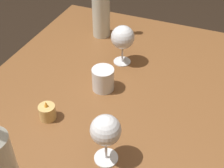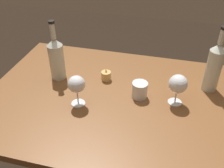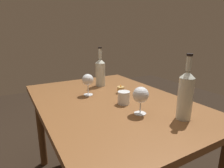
{
  "view_description": "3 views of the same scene",
  "coord_description": "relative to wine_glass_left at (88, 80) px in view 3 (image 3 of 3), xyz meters",
  "views": [
    {
      "loc": [
        -0.66,
        -0.3,
        1.44
      ],
      "look_at": [
        0.02,
        -0.03,
        0.84
      ],
      "focal_mm": 50.04,
      "sensor_mm": 36.0,
      "label": 1
    },
    {
      "loc": [
        0.22,
        -0.96,
        1.53
      ],
      "look_at": [
        -0.03,
        -0.0,
        0.82
      ],
      "focal_mm": 41.43,
      "sensor_mm": 36.0,
      "label": 2
    },
    {
      "loc": [
        1.03,
        -0.58,
        1.17
      ],
      "look_at": [
        0.01,
        0.0,
        0.85
      ],
      "focal_mm": 30.34,
      "sensor_mm": 36.0,
      "label": 3
    }
  ],
  "objects": [
    {
      "name": "wine_glass_left",
      "position": [
        0.0,
        0.0,
        0.0
      ],
      "size": [
        0.08,
        0.08,
        0.15
      ],
      "color": "white",
      "rests_on": "dining_table"
    },
    {
      "name": "votive_candle",
      "position": [
        0.07,
        0.23,
        -0.09
      ],
      "size": [
        0.05,
        0.05,
        0.07
      ],
      "color": "#DBB266",
      "rests_on": "dining_table"
    },
    {
      "name": "wine_glass_right",
      "position": [
        0.44,
        0.12,
        -0.0
      ],
      "size": [
        0.09,
        0.09,
        0.15
      ],
      "color": "white",
      "rests_on": "dining_table"
    },
    {
      "name": "wine_bottle_second",
      "position": [
        0.6,
        0.28,
        0.02
      ],
      "size": [
        0.08,
        0.08,
        0.34
      ],
      "color": "silver",
      "rests_on": "dining_table"
    },
    {
      "name": "dining_table",
      "position": [
        0.17,
        0.09,
        -0.2
      ],
      "size": [
        1.3,
        0.9,
        0.74
      ],
      "color": "brown",
      "rests_on": "ground"
    },
    {
      "name": "wine_bottle",
      "position": [
        -0.18,
        0.19,
        0.01
      ],
      "size": [
        0.08,
        0.08,
        0.32
      ],
      "color": "silver",
      "rests_on": "dining_table"
    },
    {
      "name": "water_tumbler",
      "position": [
        0.27,
        0.13,
        -0.07
      ],
      "size": [
        0.08,
        0.08,
        0.08
      ],
      "color": "white",
      "rests_on": "dining_table"
    }
  ]
}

